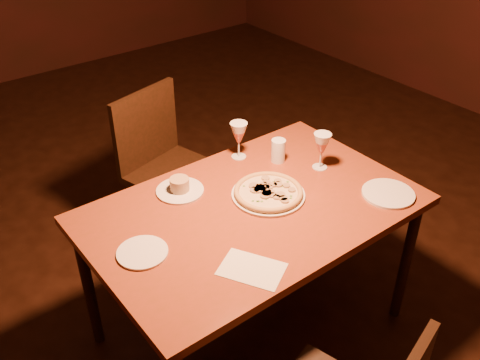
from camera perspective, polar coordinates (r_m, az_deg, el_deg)
floor at (r=2.81m, az=-2.61°, el=-12.70°), size 7.00×7.00×0.00m
dining_table at (r=2.24m, az=1.33°, el=-4.13°), size 1.36×0.88×0.72m
chair_far at (r=2.91m, az=-7.90°, el=1.68°), size 0.53×0.53×0.90m
pizza_plate at (r=2.26m, az=3.04°, el=-1.32°), size 0.31×0.31×0.03m
ramekin_saucer at (r=2.29m, az=-6.45°, el=-0.79°), size 0.20×0.20×0.07m
wine_glass_far at (r=2.49m, az=-0.13°, el=4.25°), size 0.08×0.08×0.18m
wine_glass_right at (r=2.43m, az=8.66°, el=3.07°), size 0.08×0.08×0.18m
water_tumbler at (r=2.48m, az=4.10°, el=3.15°), size 0.07×0.07×0.11m
side_plate_left at (r=2.01m, az=-10.37°, el=-7.61°), size 0.19×0.19×0.01m
side_plate_near at (r=2.35m, az=15.53°, el=-1.41°), size 0.22×0.22×0.01m
menu_card at (r=1.92m, az=1.27°, el=-9.48°), size 0.24×0.27×0.00m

